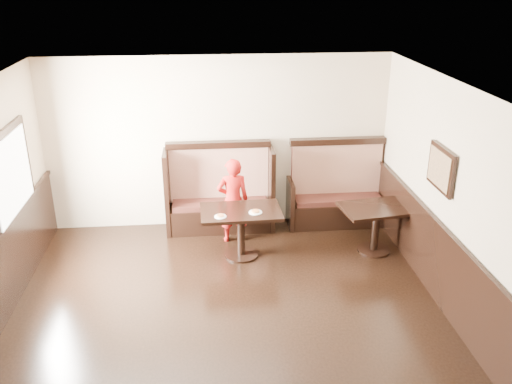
{
  "coord_description": "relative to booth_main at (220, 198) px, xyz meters",
  "views": [
    {
      "loc": [
        -0.2,
        -4.88,
        4.01
      ],
      "look_at": [
        0.5,
        2.35,
        1.0
      ],
      "focal_mm": 38.0,
      "sensor_mm": 36.0,
      "label": 1
    }
  ],
  "objects": [
    {
      "name": "pizza_plate_right",
      "position": [
        0.48,
        -1.11,
        0.23
      ],
      "size": [
        0.2,
        0.2,
        0.04
      ],
      "color": "white",
      "rests_on": "table_main"
    },
    {
      "name": "child",
      "position": [
        0.19,
        -0.49,
        0.16
      ],
      "size": [
        0.53,
        0.37,
        1.36
      ],
      "primitive_type": "imported",
      "rotation": [
        0.0,
        0.0,
        3.24
      ],
      "color": "#A21411",
      "rests_on": "ground"
    },
    {
      "name": "pizza_plate_left",
      "position": [
        -0.03,
        -1.2,
        0.23
      ],
      "size": [
        0.17,
        0.17,
        0.03
      ],
      "color": "white",
      "rests_on": "table_main"
    },
    {
      "name": "ground",
      "position": [
        0.0,
        -3.3,
        -0.53
      ],
      "size": [
        7.0,
        7.0,
        0.0
      ],
      "primitive_type": "plane",
      "color": "black",
      "rests_on": "ground"
    },
    {
      "name": "room_shell",
      "position": [
        -0.3,
        -3.01,
        0.14
      ],
      "size": [
        7.0,
        7.0,
        7.0
      ],
      "color": "tan",
      "rests_on": "ground"
    },
    {
      "name": "booth_neighbor",
      "position": [
        1.95,
        -0.0,
        -0.05
      ],
      "size": [
        1.65,
        0.72,
        1.45
      ],
      "color": "black",
      "rests_on": "ground"
    },
    {
      "name": "table_main",
      "position": [
        0.28,
        -1.01,
        0.05
      ],
      "size": [
        1.19,
        0.76,
        0.75
      ],
      "rotation": [
        0.0,
        0.0,
        0.03
      ],
      "color": "black",
      "rests_on": "ground"
    },
    {
      "name": "booth_main",
      "position": [
        0.0,
        0.0,
        0.0
      ],
      "size": [
        1.75,
        0.72,
        1.45
      ],
      "color": "black",
      "rests_on": "ground"
    },
    {
      "name": "table_neighbor",
      "position": [
        2.3,
        -1.05,
        0.02
      ],
      "size": [
        1.14,
        0.84,
        0.73
      ],
      "rotation": [
        0.0,
        0.0,
        0.15
      ],
      "color": "black",
      "rests_on": "ground"
    }
  ]
}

